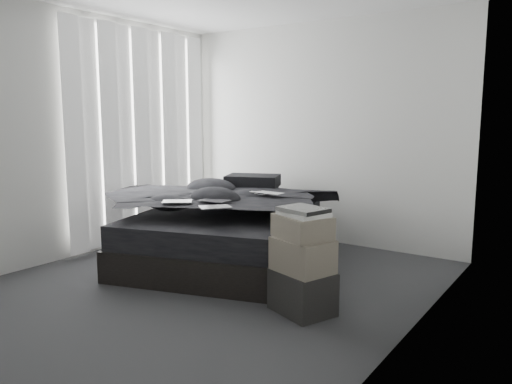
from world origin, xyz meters
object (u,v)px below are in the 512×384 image
Objects in this scene: laptop at (264,186)px; box_lower at (302,291)px; side_stand at (196,220)px; bed at (226,246)px.

laptop reaches higher than box_lower.
box_lower is (1.00, -0.96, -0.63)m from laptop.
side_stand is at bearing 178.48° from laptop.
bed is 4.83× the size of box_lower.
bed is 3.47× the size of side_stand.
laptop reaches higher than bed.
bed is 0.67m from side_stand.
side_stand reaches higher than bed.
laptop is 1.09m from side_stand.
box_lower reaches higher than bed.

